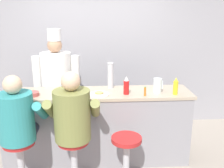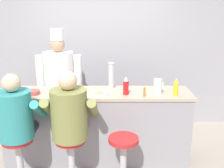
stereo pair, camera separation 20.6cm
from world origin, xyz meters
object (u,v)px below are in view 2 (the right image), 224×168
(water_pitcher_clear, at_px, (158,86))
(cereal_bowl, at_px, (33,92))
(coffee_mug_blue, at_px, (70,90))
(diner_seated_teal, at_px, (16,118))
(cup_stack_steel, at_px, (111,75))
(diner_seated_olive, at_px, (70,117))
(mustard_bottle_yellow, at_px, (176,88))
(hot_sauce_bottle_orange, at_px, (144,92))
(ketchup_bottle_red, at_px, (126,86))
(breakfast_plate, at_px, (98,94))
(empty_stool_round, at_px, (123,153))
(cook_in_whites_near, at_px, (59,82))

(water_pitcher_clear, xyz_separation_m, cereal_bowl, (-1.66, -0.04, -0.07))
(coffee_mug_blue, distance_m, diner_seated_teal, 0.78)
(cup_stack_steel, xyz_separation_m, diner_seated_olive, (-0.49, -0.76, -0.31))
(mustard_bottle_yellow, height_order, water_pitcher_clear, mustard_bottle_yellow)
(hot_sauce_bottle_orange, relative_size, diner_seated_olive, 0.08)
(ketchup_bottle_red, bearing_deg, cereal_bowl, 179.51)
(ketchup_bottle_red, relative_size, cereal_bowl, 1.47)
(breakfast_plate, bearing_deg, empty_stool_round, -56.66)
(breakfast_plate, relative_size, diner_seated_teal, 0.19)
(diner_seated_olive, relative_size, cook_in_whites_near, 0.80)
(hot_sauce_bottle_orange, distance_m, cook_in_whites_near, 1.45)
(breakfast_plate, relative_size, diner_seated_olive, 0.18)
(cup_stack_steel, bearing_deg, water_pitcher_clear, -22.40)
(ketchup_bottle_red, height_order, cook_in_whites_near, cook_in_whites_near)
(mustard_bottle_yellow, xyz_separation_m, cereal_bowl, (-1.88, 0.06, -0.08))
(water_pitcher_clear, height_order, cup_stack_steel, cup_stack_steel)
(cook_in_whites_near, bearing_deg, coffee_mug_blue, -66.91)
(mustard_bottle_yellow, bearing_deg, cook_in_whites_near, 156.70)
(mustard_bottle_yellow, relative_size, coffee_mug_blue, 1.67)
(ketchup_bottle_red, bearing_deg, cup_stack_steel, 122.17)
(cereal_bowl, relative_size, coffee_mug_blue, 1.20)
(empty_stool_round, bearing_deg, coffee_mug_blue, 142.18)
(hot_sauce_bottle_orange, distance_m, empty_stool_round, 0.82)
(cook_in_whites_near, bearing_deg, breakfast_plate, -46.06)
(water_pitcher_clear, xyz_separation_m, cup_stack_steel, (-0.62, 0.26, 0.08))
(cook_in_whites_near, bearing_deg, diner_seated_teal, -105.25)
(hot_sauce_bottle_orange, bearing_deg, mustard_bottle_yellow, 5.01)
(coffee_mug_blue, bearing_deg, hot_sauce_bottle_orange, -8.44)
(coffee_mug_blue, xyz_separation_m, cook_in_whites_near, (-0.26, 0.60, -0.05))
(cup_stack_steel, distance_m, cook_in_whites_near, 0.91)
(water_pitcher_clear, xyz_separation_m, cook_in_whites_near, (-1.44, 0.61, -0.11))
(mustard_bottle_yellow, bearing_deg, cup_stack_steel, 157.09)
(ketchup_bottle_red, xyz_separation_m, water_pitcher_clear, (0.43, 0.05, -0.02))
(water_pitcher_clear, distance_m, cook_in_whites_near, 1.57)
(diner_seated_teal, distance_m, diner_seated_olive, 0.63)
(hot_sauce_bottle_orange, bearing_deg, ketchup_bottle_red, 159.82)
(empty_stool_round, bearing_deg, diner_seated_teal, 178.45)
(cup_stack_steel, distance_m, empty_stool_round, 1.12)
(empty_stool_round, bearing_deg, cereal_bowl, 157.16)
(breakfast_plate, xyz_separation_m, cook_in_whites_near, (-0.65, 0.67, -0.03))
(diner_seated_teal, bearing_deg, mustard_bottle_yellow, 11.61)
(mustard_bottle_yellow, distance_m, cereal_bowl, 1.88)
(ketchup_bottle_red, distance_m, water_pitcher_clear, 0.43)
(mustard_bottle_yellow, xyz_separation_m, cook_in_whites_near, (-1.66, 0.71, -0.12))
(water_pitcher_clear, height_order, empty_stool_round, water_pitcher_clear)
(ketchup_bottle_red, relative_size, diner_seated_olive, 0.17)
(breakfast_plate, height_order, empty_stool_round, breakfast_plate)
(breakfast_plate, relative_size, empty_stool_round, 0.41)
(hot_sauce_bottle_orange, xyz_separation_m, cereal_bowl, (-1.46, 0.10, -0.03))
(diner_seated_olive, bearing_deg, cook_in_whites_near, 106.45)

